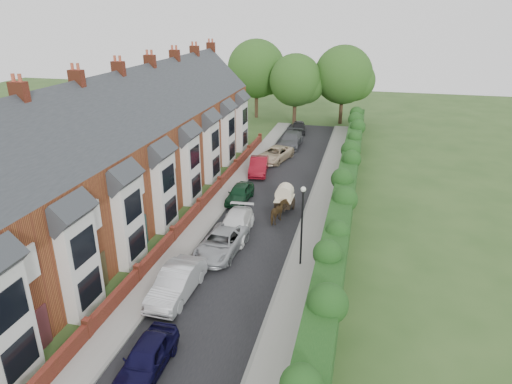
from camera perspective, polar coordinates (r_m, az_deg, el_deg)
ground at (r=25.69m, az=-3.57°, el=-12.66°), size 140.00×140.00×0.00m
road at (r=35.06m, az=0.98°, el=-2.58°), size 6.00×58.00×0.02m
pavement_hedge_side at (r=34.45m, az=7.65°, el=-3.17°), size 2.20×58.00×0.12m
pavement_house_side at (r=36.02m, az=-5.00°, el=-1.89°), size 1.70×58.00×0.12m
kerb_hedge_side at (r=34.55m, az=5.92°, el=-2.99°), size 0.18×58.00×0.13m
kerb_house_side at (r=35.78m, az=-3.78°, el=-2.01°), size 0.18×58.00×0.13m
hedge at (r=33.72m, az=10.82°, el=-1.08°), size 2.10×58.00×2.85m
terrace_row at (r=36.22m, az=-15.61°, el=4.95°), size 9.05×40.50×11.50m
garden_wall_row at (r=35.32m, az=-7.07°, el=-1.77°), size 0.35×40.35×1.10m
lamppost at (r=26.80m, az=5.79°, el=-3.05°), size 0.32×0.32×5.16m
tree_far_left at (r=61.52m, az=5.29°, el=13.59°), size 7.14×6.80×9.29m
tree_far_right at (r=62.80m, az=11.22°, el=14.01°), size 7.98×7.60×10.31m
tree_far_back at (r=65.46m, az=0.43°, el=14.98°), size 8.40×8.00×10.82m
car_navy at (r=21.27m, az=-13.52°, el=-19.49°), size 1.73×4.16×1.41m
car_silver_a at (r=25.49m, az=-9.90°, el=-11.11°), size 1.83×4.93×1.61m
car_silver_b at (r=29.30m, az=-4.39°, el=-6.35°), size 2.70×5.27×1.42m
car_white at (r=31.51m, az=-2.61°, el=-4.13°), size 2.36×5.14×1.46m
car_green at (r=36.90m, az=-2.04°, el=-0.15°), size 1.71×4.11×1.39m
car_red at (r=43.16m, az=0.34°, el=3.30°), size 2.29×4.81×1.52m
car_beige at (r=46.88m, az=2.38°, el=4.75°), size 3.57×5.55×1.42m
car_grey at (r=52.03m, az=4.40°, el=6.54°), size 2.28×5.51×1.60m
car_black at (r=58.12m, az=5.35°, el=8.07°), size 2.24×4.35×1.42m
horse at (r=33.19m, az=2.90°, el=-2.57°), size 1.27×2.06×1.62m
horse_cart at (r=34.89m, az=3.57°, el=-0.54°), size 1.37×3.03×2.18m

